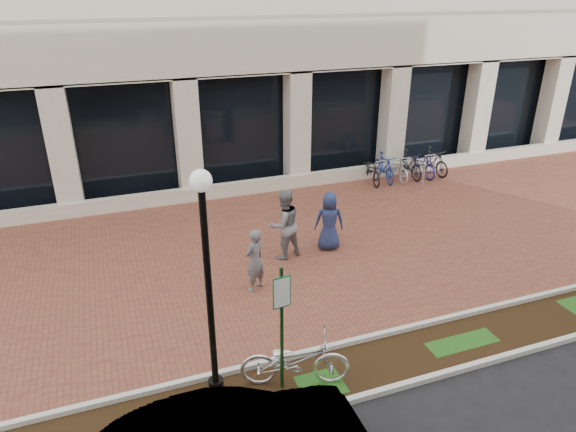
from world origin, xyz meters
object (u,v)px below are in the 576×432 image
object	(u,v)px
bike_rack_cluster	(402,166)
pedestrian_left	(255,260)
pedestrian_right	(329,221)
bollard	(423,175)
lamppost	(208,278)
pedestrian_mid	(284,224)
locked_bicycle	(295,360)
parking_sign	(282,316)

from	to	relation	value
bike_rack_cluster	pedestrian_left	bearing A→B (deg)	-141.57
pedestrian_left	bike_rack_cluster	bearing A→B (deg)	-175.08
pedestrian_right	bollard	xyz separation A→B (m)	(5.22, 3.13, -0.32)
lamppost	pedestrian_right	world-z (taller)	lamppost
bike_rack_cluster	bollard	bearing A→B (deg)	-82.99
pedestrian_left	pedestrian_mid	size ratio (longest dim) A/B	0.82
pedestrian_mid	bike_rack_cluster	xyz separation A→B (m)	(6.48, 4.43, -0.49)
lamppost	locked_bicycle	xyz separation A→B (m)	(1.47, -0.27, -1.94)
pedestrian_left	pedestrian_right	xyz separation A→B (m)	(2.61, 1.37, 0.03)
bike_rack_cluster	locked_bicycle	bearing A→B (deg)	-129.18
pedestrian_mid	bike_rack_cluster	world-z (taller)	pedestrian_mid
locked_bicycle	pedestrian_left	xyz separation A→B (m)	(0.25, 3.44, 0.28)
locked_bicycle	bike_rack_cluster	bearing A→B (deg)	-22.76
pedestrian_mid	bike_rack_cluster	size ratio (longest dim) A/B	0.56
bike_rack_cluster	pedestrian_right	bearing A→B (deg)	-137.59
parking_sign	lamppost	xyz separation A→B (m)	(-1.20, 0.31, 0.84)
locked_bicycle	bollard	xyz separation A→B (m)	(8.08, 7.93, -0.01)
pedestrian_right	bike_rack_cluster	xyz separation A→B (m)	(5.10, 4.39, -0.35)
pedestrian_mid	parking_sign	bearing A→B (deg)	54.78
pedestrian_right	pedestrian_left	bearing A→B (deg)	44.50
bollard	bike_rack_cluster	size ratio (longest dim) A/B	0.29
parking_sign	bollard	distance (m)	11.61
pedestrian_mid	bike_rack_cluster	bearing A→B (deg)	-160.83
parking_sign	bollard	xyz separation A→B (m)	(8.36, 7.98, -1.12)
pedestrian_mid	bollard	size ratio (longest dim) A/B	1.91
parking_sign	pedestrian_mid	world-z (taller)	parking_sign
pedestrian_mid	pedestrian_right	distance (m)	1.38
parking_sign	pedestrian_right	xyz separation A→B (m)	(3.13, 4.85, -0.79)
parking_sign	pedestrian_right	world-z (taller)	parking_sign
pedestrian_left	bollard	world-z (taller)	pedestrian_left
lamppost	bollard	bearing A→B (deg)	38.75
lamppost	pedestrian_right	size ratio (longest dim) A/B	2.58
lamppost	pedestrian_right	bearing A→B (deg)	46.35
parking_sign	bollard	world-z (taller)	parking_sign
pedestrian_left	pedestrian_right	world-z (taller)	pedestrian_right
locked_bicycle	pedestrian_mid	size ratio (longest dim) A/B	1.04
parking_sign	bike_rack_cluster	bearing A→B (deg)	41.51
pedestrian_mid	locked_bicycle	bearing A→B (deg)	57.58
lamppost	locked_bicycle	distance (m)	2.45
lamppost	pedestrian_mid	world-z (taller)	lamppost
locked_bicycle	bike_rack_cluster	size ratio (longest dim) A/B	0.58
pedestrian_mid	pedestrian_right	size ratio (longest dim) A/B	1.17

